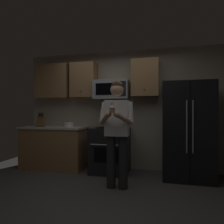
{
  "coord_description": "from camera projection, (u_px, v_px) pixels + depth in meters",
  "views": [
    {
      "loc": [
        0.87,
        -2.7,
        1.26
      ],
      "look_at": [
        0.09,
        0.54,
        1.25
      ],
      "focal_mm": 32.39,
      "sensor_mm": 36.0,
      "label": 1
    }
  ],
  "objects": [
    {
      "name": "ground_plane",
      "position": [
        97.0,
        201.0,
        2.83
      ],
      "size": [
        6.0,
        6.0,
        0.0
      ],
      "primitive_type": "plane",
      "color": "#474442"
    },
    {
      "name": "wall_back",
      "position": [
        121.0,
        110.0,
        4.53
      ],
      "size": [
        4.4,
        0.1,
        2.6
      ],
      "primitive_type": "cube",
      "color": "#B7AD99",
      "rests_on": "ground"
    },
    {
      "name": "oven_range",
      "position": [
        110.0,
        150.0,
        4.19
      ],
      "size": [
        0.76,
        0.7,
        0.93
      ],
      "color": "black",
      "rests_on": "ground"
    },
    {
      "name": "microwave",
      "position": [
        112.0,
        90.0,
        4.3
      ],
      "size": [
        0.74,
        0.41,
        0.4
      ],
      "color": "#9EA0A5"
    },
    {
      "name": "refrigerator",
      "position": [
        187.0,
        131.0,
        3.79
      ],
      "size": [
        0.9,
        0.75,
        1.8
      ],
      "color": "black",
      "rests_on": "ground"
    },
    {
      "name": "cabinet_row_upper",
      "position": [
        87.0,
        80.0,
        4.48
      ],
      "size": [
        2.78,
        0.36,
        0.76
      ],
      "color": "#9E7247"
    },
    {
      "name": "counter_left",
      "position": [
        54.0,
        147.0,
        4.51
      ],
      "size": [
        1.44,
        0.66,
        0.92
      ],
      "color": "#9E7247",
      "rests_on": "ground"
    },
    {
      "name": "knife_block",
      "position": [
        41.0,
        121.0,
        4.53
      ],
      "size": [
        0.16,
        0.15,
        0.32
      ],
      "color": "brown",
      "rests_on": "counter_left"
    },
    {
      "name": "bowl_large_white",
      "position": [
        69.0,
        125.0,
        4.39
      ],
      "size": [
        0.21,
        0.21,
        0.1
      ],
      "color": "white",
      "rests_on": "counter_left"
    },
    {
      "name": "person",
      "position": [
        117.0,
        128.0,
        3.3
      ],
      "size": [
        0.6,
        0.48,
        1.76
      ],
      "color": "#262628",
      "rests_on": "ground"
    },
    {
      "name": "cupcake",
      "position": [
        112.0,
        109.0,
        2.98
      ],
      "size": [
        0.09,
        0.09,
        0.17
      ],
      "color": "#A87F56"
    }
  ]
}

